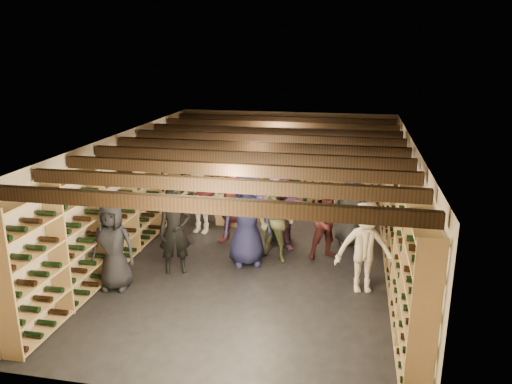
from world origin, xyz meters
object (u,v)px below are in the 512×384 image
object	(u,v)px
crate_loose	(316,212)
person_2	(275,222)
person_1	(175,231)
person_0	(113,246)
person_8	(329,221)
crate_stack_left	(228,210)
crate_stack_right	(253,209)
person_3	(365,248)
person_10	(281,197)
person_9	(200,195)
person_12	(351,207)
person_11	(279,211)
person_5	(235,199)
person_6	(247,218)

from	to	relation	value
crate_loose	person_2	world-z (taller)	person_2
person_1	person_2	size ratio (longest dim) A/B	0.99
person_0	person_8	size ratio (longest dim) A/B	1.00
crate_stack_left	person_0	world-z (taller)	person_0
person_1	person_2	distance (m)	1.91
crate_stack_right	person_3	world-z (taller)	person_3
person_10	person_1	bearing A→B (deg)	-127.60
person_9	person_12	world-z (taller)	person_9
person_8	crate_loose	bearing A→B (deg)	75.33
person_1	person_10	xyz separation A→B (m)	(1.65, 2.04, 0.15)
person_10	person_12	xyz separation A→B (m)	(1.46, 0.00, -0.14)
person_3	person_10	bearing A→B (deg)	117.07
person_1	person_0	bearing A→B (deg)	-158.45
crate_loose	person_10	bearing A→B (deg)	-110.62
person_0	person_11	bearing A→B (deg)	38.05
person_5	crate_loose	bearing A→B (deg)	50.55
crate_stack_left	person_10	distance (m)	1.62
person_1	person_2	world-z (taller)	person_2
crate_stack_left	person_3	world-z (taller)	person_3
person_0	person_5	size ratio (longest dim) A/B	0.83
crate_stack_right	person_0	size ratio (longest dim) A/B	0.34
person_8	person_3	bearing A→B (deg)	-86.19
crate_stack_right	person_1	bearing A→B (deg)	-104.61
crate_stack_left	person_9	bearing A→B (deg)	-125.75
person_5	person_8	distance (m)	2.08
person_6	crate_loose	bearing A→B (deg)	51.32
person_0	person_1	distance (m)	1.14
crate_stack_right	person_6	world-z (taller)	person_6
person_1	person_6	size ratio (longest dim) A/B	0.86
crate_stack_left	person_8	xyz separation A→B (m)	(2.40, -1.51, 0.43)
crate_stack_right	person_8	xyz separation A→B (m)	(1.89, -1.93, 0.52)
person_1	person_9	world-z (taller)	person_9
crate_stack_right	person_2	distance (m)	2.50
person_0	person_11	xyz separation A→B (m)	(2.49, 2.30, 0.05)
person_0	person_8	xyz separation A→B (m)	(3.50, 1.99, 0.00)
crate_loose	person_6	bearing A→B (deg)	-109.22
person_12	person_10	bearing A→B (deg)	172.50
person_5	crate_stack_right	bearing A→B (deg)	84.33
person_8	person_2	bearing A→B (deg)	174.27
crate_stack_left	person_10	world-z (taller)	person_10
person_6	person_10	distance (m)	1.48
crate_loose	person_9	bearing A→B (deg)	-145.68
crate_stack_right	person_8	size ratio (longest dim) A/B	0.34
person_11	person_0	bearing A→B (deg)	-148.91
crate_stack_right	person_8	distance (m)	2.75
person_3	person_1	bearing A→B (deg)	166.50
crate_stack_right	person_12	bearing A→B (deg)	-24.96
crate_stack_right	person_10	bearing A→B (deg)	-51.97
person_1	person_3	size ratio (longest dim) A/B	1.02
person_5	person_9	distance (m)	0.93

